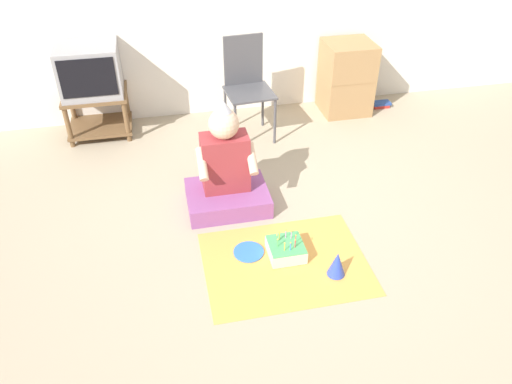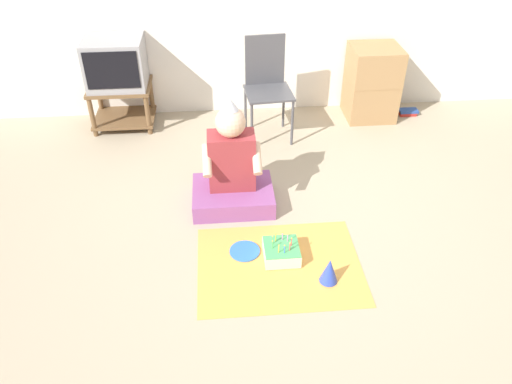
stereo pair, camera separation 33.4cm
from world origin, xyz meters
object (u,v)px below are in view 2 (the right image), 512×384
at_px(birthday_cake, 281,252).
at_px(tv, 116,63).
at_px(book_pile, 408,112).
at_px(paper_plate, 245,251).
at_px(folding_chair, 267,81).
at_px(party_hat_blue, 329,270).
at_px(person_seated, 232,172).
at_px(cardboard_box_stack, 372,83).

bearing_deg(birthday_cake, tv, 122.39).
height_order(book_pile, paper_plate, book_pile).
height_order(folding_chair, paper_plate, folding_chair).
distance_m(folding_chair, party_hat_blue, 2.01).
xyz_separation_m(person_seated, party_hat_blue, (0.56, -0.89, -0.18)).
relative_size(tv, paper_plate, 2.53).
relative_size(tv, birthday_cake, 2.22).
bearing_deg(paper_plate, birthday_cake, -17.17).
bearing_deg(book_pile, cardboard_box_stack, 177.85).
height_order(person_seated, birthday_cake, person_seated).
relative_size(cardboard_box_stack, person_seated, 0.82).
bearing_deg(tv, paper_plate, -61.88).
distance_m(tv, party_hat_blue, 2.76).
bearing_deg(book_pile, tv, 179.29).
xyz_separation_m(tv, party_hat_blue, (1.53, -2.23, -0.53)).
bearing_deg(person_seated, cardboard_box_stack, 43.06).
bearing_deg(party_hat_blue, person_seated, 122.05).
xyz_separation_m(person_seated, birthday_cake, (0.29, -0.65, -0.22)).
bearing_deg(person_seated, folding_chair, 70.97).
bearing_deg(paper_plate, book_pile, 46.76).
bearing_deg(paper_plate, folding_chair, 79.07).
bearing_deg(tv, party_hat_blue, -55.51).
bearing_deg(birthday_cake, book_pile, 51.94).
relative_size(person_seated, party_hat_blue, 4.90).
relative_size(party_hat_blue, paper_plate, 0.85).
distance_m(folding_chair, cardboard_box_stack, 1.09).
height_order(folding_chair, birthday_cake, folding_chair).
height_order(person_seated, paper_plate, person_seated).
bearing_deg(cardboard_box_stack, person_seated, -136.94).
distance_m(tv, cardboard_box_stack, 2.41).
height_order(tv, person_seated, person_seated).
height_order(folding_chair, party_hat_blue, folding_chair).
bearing_deg(book_pile, birthday_cake, -128.06).
distance_m(book_pile, person_seated, 2.26).
height_order(folding_chair, book_pile, folding_chair).
xyz_separation_m(birthday_cake, party_hat_blue, (0.27, -0.24, 0.04)).
distance_m(book_pile, birthday_cake, 2.49).
bearing_deg(folding_chair, cardboard_box_stack, 13.80).
relative_size(cardboard_box_stack, birthday_cake, 2.99).
relative_size(book_pile, birthday_cake, 0.80).
bearing_deg(tv, folding_chair, -11.64).
xyz_separation_m(book_pile, birthday_cake, (-1.53, -1.96, 0.03)).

